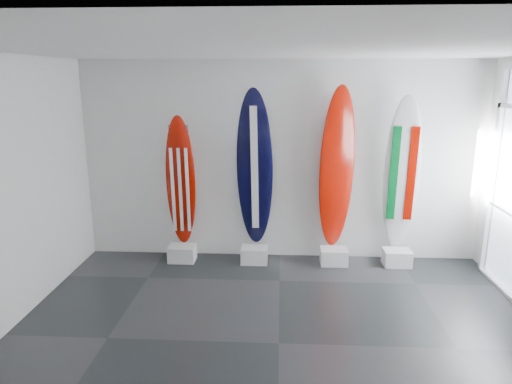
# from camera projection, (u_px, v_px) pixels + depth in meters

# --- Properties ---
(floor) EXTENTS (6.00, 6.00, 0.00)m
(floor) POSITION_uv_depth(u_px,v_px,m) (279.00, 343.00, 4.86)
(floor) COLOR black
(floor) RESTS_ON ground
(ceiling) EXTENTS (6.00, 6.00, 0.00)m
(ceiling) POSITION_uv_depth(u_px,v_px,m) (283.00, 48.00, 4.13)
(ceiling) COLOR white
(ceiling) RESTS_ON wall_back
(wall_back) EXTENTS (6.00, 0.00, 6.00)m
(wall_back) POSITION_uv_depth(u_px,v_px,m) (281.00, 162.00, 6.91)
(wall_back) COLOR white
(wall_back) RESTS_ON ground
(wall_front) EXTENTS (6.00, 0.00, 6.00)m
(wall_front) POSITION_uv_depth(u_px,v_px,m) (280.00, 360.00, 2.07)
(wall_front) COLOR white
(wall_front) RESTS_ON ground
(display_block_usa) EXTENTS (0.40, 0.30, 0.24)m
(display_block_usa) POSITION_uv_depth(u_px,v_px,m) (182.00, 253.00, 7.02)
(display_block_usa) COLOR silver
(display_block_usa) RESTS_ON floor
(surfboard_usa) EXTENTS (0.45, 0.20, 1.98)m
(surfboard_usa) POSITION_uv_depth(u_px,v_px,m) (181.00, 181.00, 6.84)
(surfboard_usa) COLOR #8F0C01
(surfboard_usa) RESTS_ON display_block_usa
(display_block_navy) EXTENTS (0.40, 0.30, 0.24)m
(display_block_navy) POSITION_uv_depth(u_px,v_px,m) (254.00, 255.00, 6.96)
(display_block_navy) COLOR silver
(display_block_navy) RESTS_ON floor
(surfboard_navy) EXTENTS (0.57, 0.40, 2.38)m
(surfboard_navy) POSITION_uv_depth(u_px,v_px,m) (255.00, 169.00, 6.74)
(surfboard_navy) COLOR black
(surfboard_navy) RESTS_ON display_block_navy
(display_block_swiss) EXTENTS (0.40, 0.30, 0.24)m
(display_block_swiss) POSITION_uv_depth(u_px,v_px,m) (334.00, 256.00, 6.90)
(display_block_swiss) COLOR silver
(display_block_swiss) RESTS_ON floor
(surfboard_swiss) EXTENTS (0.58, 0.36, 2.41)m
(surfboard_swiss) POSITION_uv_depth(u_px,v_px,m) (337.00, 169.00, 6.67)
(surfboard_swiss) COLOR #8F0C01
(surfboard_swiss) RESTS_ON display_block_swiss
(display_block_italy) EXTENTS (0.40, 0.30, 0.24)m
(display_block_italy) POSITION_uv_depth(u_px,v_px,m) (397.00, 258.00, 6.85)
(display_block_italy) COLOR silver
(display_block_italy) RESTS_ON floor
(surfboard_italy) EXTENTS (0.54, 0.30, 2.29)m
(surfboard_italy) POSITION_uv_depth(u_px,v_px,m) (402.00, 174.00, 6.64)
(surfboard_italy) COLOR white
(surfboard_italy) RESTS_ON display_block_italy
(wall_outlet) EXTENTS (0.09, 0.02, 0.13)m
(wall_outlet) POSITION_uv_depth(u_px,v_px,m) (126.00, 232.00, 7.30)
(wall_outlet) COLOR silver
(wall_outlet) RESTS_ON wall_back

